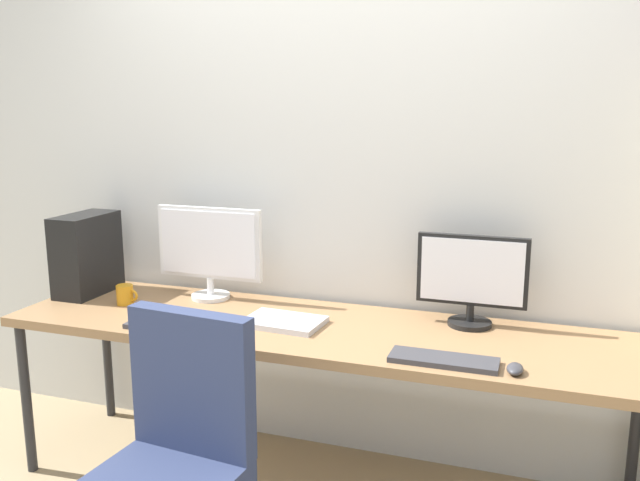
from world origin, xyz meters
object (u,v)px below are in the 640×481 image
at_px(monitor_right, 472,278).
at_px(monitor_left, 209,249).
at_px(coffee_mug, 125,295).
at_px(keyboard_right, 444,360).
at_px(mouse_right_side, 515,369).
at_px(pc_tower, 87,254).
at_px(keyboard_left, 168,326).
at_px(mouse_left_side, 238,335).
at_px(laptop_closed, 284,322).
at_px(desk, 316,336).

bearing_deg(monitor_right, monitor_left, 180.00).
xyz_separation_m(monitor_right, coffee_mug, (-1.52, -0.21, -0.16)).
relative_size(keyboard_right, mouse_right_side, 3.98).
relative_size(pc_tower, mouse_right_side, 4.01).
bearing_deg(pc_tower, monitor_right, 3.57).
relative_size(pc_tower, keyboard_left, 1.11).
relative_size(monitor_right, mouse_right_side, 4.65).
bearing_deg(monitor_right, mouse_left_side, -151.09).
bearing_deg(mouse_right_side, coffee_mug, 172.00).
distance_m(mouse_right_side, laptop_closed, 0.96).
height_order(desk, pc_tower, pc_tower).
height_order(pc_tower, mouse_right_side, pc_tower).
xyz_separation_m(keyboard_right, laptop_closed, (-0.69, 0.20, 0.00)).
bearing_deg(monitor_left, keyboard_left, -84.83).
bearing_deg(desk, mouse_right_side, -16.95).
bearing_deg(keyboard_left, pc_tower, 152.75).
relative_size(pc_tower, coffee_mug, 3.63).
bearing_deg(coffee_mug, desk, 0.15).
height_order(monitor_left, keyboard_right, monitor_left).
relative_size(desk, monitor_left, 5.09).
height_order(keyboard_left, keyboard_right, same).
xyz_separation_m(desk, monitor_right, (0.60, 0.21, 0.25)).
distance_m(monitor_right, pc_tower, 1.80).
distance_m(laptop_closed, coffee_mug, 0.79).
xyz_separation_m(pc_tower, laptop_closed, (1.07, -0.13, -0.18)).
xyz_separation_m(keyboard_left, keyboard_right, (1.12, 0.00, 0.00)).
height_order(monitor_right, pc_tower, pc_tower).
bearing_deg(keyboard_right, monitor_right, 84.83).
bearing_deg(coffee_mug, keyboard_left, -32.15).
height_order(desk, mouse_left_side, mouse_left_side).
distance_m(monitor_right, laptop_closed, 0.79).
bearing_deg(mouse_left_side, desk, 46.70).
height_order(pc_tower, mouse_left_side, pc_tower).
bearing_deg(mouse_right_side, pc_tower, 170.23).
distance_m(keyboard_left, laptop_closed, 0.47).
relative_size(monitor_left, laptop_closed, 1.62).
bearing_deg(pc_tower, coffee_mug, -20.19).
height_order(keyboard_left, mouse_right_side, mouse_right_side).
relative_size(keyboard_left, keyboard_right, 0.91).
relative_size(monitor_left, coffee_mug, 4.90).
relative_size(mouse_left_side, laptop_closed, 0.30).
relative_size(monitor_left, keyboard_left, 1.50).
bearing_deg(monitor_left, laptop_closed, -27.43).
relative_size(mouse_left_side, coffee_mug, 0.91).
bearing_deg(laptop_closed, mouse_left_side, -111.57).
bearing_deg(monitor_right, pc_tower, -176.43).
relative_size(keyboard_left, coffee_mug, 3.27).
distance_m(keyboard_right, mouse_left_side, 0.79).
bearing_deg(desk, keyboard_left, -157.67).
xyz_separation_m(mouse_right_side, coffee_mug, (-1.73, 0.24, 0.03)).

